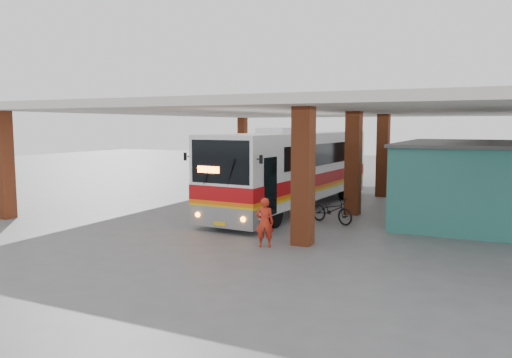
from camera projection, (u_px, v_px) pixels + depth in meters
The scene contains 8 objects.
ground at pixel (258, 220), 19.82m from camera, with size 90.00×90.00×0.00m, color #515154.
brick_columns at pixel (331, 159), 23.44m from camera, with size 20.10×21.60×4.35m.
canopy_roof at pixel (323, 111), 24.93m from camera, with size 21.00×23.00×0.30m, color silver.
shop_building at pixel (470, 181), 19.98m from camera, with size 5.20×8.20×3.11m.
coach_bus at pixel (294, 168), 22.59m from camera, with size 3.28×12.70×3.66m.
motorcycle at pixel (332, 210), 19.25m from camera, with size 0.68×1.95×1.03m, color black.
pedestrian at pixel (265, 222), 15.44m from camera, with size 0.57×0.37×1.55m, color red.
red_chair at pixel (410, 201), 22.27m from camera, with size 0.47×0.47×0.87m.
Camera 1 is at (8.44, -17.61, 3.77)m, focal length 35.00 mm.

